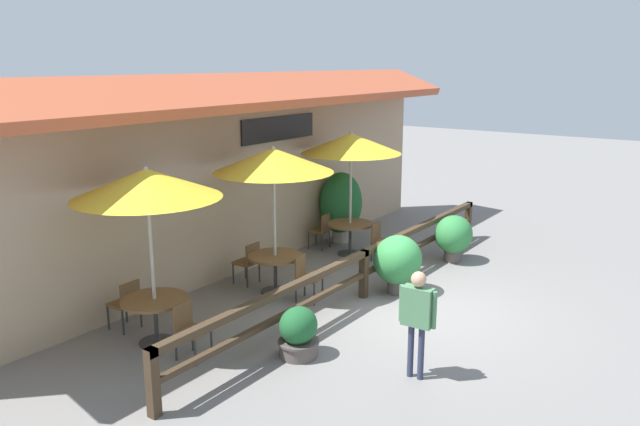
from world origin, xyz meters
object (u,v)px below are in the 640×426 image
Objects in this scene: chair_near_wallside at (126,302)px; dining_table_middle at (275,262)px; dining_table_near at (155,307)px; chair_middle_streetside at (306,276)px; potted_plant_small_flowering at (454,236)px; potted_plant_broad_leaf at (341,204)px; chair_near_streetside at (190,327)px; chair_far_streetside at (381,239)px; chair_middle_wallside at (248,261)px; dining_table_far at (350,229)px; patio_umbrella_middle at (273,160)px; potted_plant_tall_tropical at (398,261)px; pedestrian at (417,311)px; patio_umbrella_far at (351,143)px; potted_plant_entrance_palm at (298,333)px; chair_far_wallside at (321,229)px; patio_umbrella_near at (147,184)px.

dining_table_middle is (2.84, -0.93, 0.12)m from chair_near_wallside.
chair_middle_streetside is (2.91, -0.86, -0.12)m from dining_table_near.
potted_plant_small_flowering is 3.01m from potted_plant_broad_leaf.
chair_near_streetside is 1.00× the size of chair_middle_streetside.
chair_near_streetside and chair_far_streetside have the same top height.
chair_middle_wallside reaches higher than dining_table_far.
patio_umbrella_middle is 3.33× the size of chair_far_streetside.
chair_near_wallside is at bearing 145.27° from potted_plant_tall_tropical.
dining_table_middle is at bearing 152.10° from potted_plant_small_flowering.
pedestrian is at bearing -71.26° from chair_near_streetside.
patio_umbrella_far is 5.82m from potted_plant_entrance_palm.
patio_umbrella_far is 3.33× the size of chair_far_wallside.
chair_far_streetside is 2.09m from potted_plant_tall_tropical.
patio_umbrella_far reaches higher than pedestrian.
dining_table_far is at bearing 0.00° from patio_umbrella_far.
patio_umbrella_near is at bearing 0.00° from dining_table_near.
potted_plant_tall_tropical is at bearing -26.08° from dining_table_near.
potted_plant_broad_leaf reaches higher than chair_far_wallside.
chair_middle_wallside is at bearing 12.40° from dining_table_near.
chair_middle_streetside is (2.94, -0.04, 0.00)m from chair_near_streetside.
dining_table_middle is 1.32× the size of potted_plant_entrance_palm.
potted_plant_small_flowering is at bearing -67.29° from dining_table_far.
pedestrian is at bearing -70.34° from dining_table_near.
potted_plant_small_flowering is at bearing 100.81° from chair_far_wallside.
chair_far_wallside is (5.87, 1.69, 0.00)m from chair_near_streetside.
pedestrian is at bearing -76.09° from potted_plant_entrance_palm.
patio_umbrella_far is at bearing 0.00° from dining_table_far.
chair_far_wallside is (5.77, 0.04, 0.00)m from chair_near_wallside.
dining_table_middle is at bearing 155.62° from pedestrian.
pedestrian is (1.35, -4.77, 0.54)m from chair_near_wallside.
chair_near_streetside is 6.33m from patio_umbrella_far.
potted_plant_tall_tropical is (4.26, -2.09, 0.04)m from dining_table_near.
patio_umbrella_near reaches higher than chair_near_wallside.
patio_umbrella_far is 6.19m from pedestrian.
potted_plant_tall_tropical is at bearing 115.07° from chair_middle_wallside.
dining_table_middle is (0.00, 0.00, -2.02)m from patio_umbrella_middle.
chair_middle_streetside is 0.49× the size of potted_plant_broad_leaf.
potted_plant_broad_leaf reaches higher than chair_middle_streetside.
chair_middle_wallside is 1.00× the size of chair_far_streetside.
potted_plant_entrance_palm is at bearing -65.88° from patio_umbrella_near.
patio_umbrella_near and patio_umbrella_far have the same top height.
patio_umbrella_far is at bearing 2.92° from dining_table_middle.
dining_table_far is at bearing 2.33° from chair_near_streetside.
chair_near_wallside is at bearing 85.71° from dining_table_near.
chair_far_streetside is (2.98, -0.66, -2.15)m from patio_umbrella_middle.
chair_near_streetside and chair_near_wallside have the same top height.
potted_plant_tall_tropical is at bearing -53.40° from chair_middle_streetside.
patio_umbrella_near is 6.30m from chair_far_streetside.
patio_umbrella_far is at bearing 24.25° from potted_plant_entrance_palm.
chair_far_wallside is 0.49× the size of potted_plant_broad_leaf.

